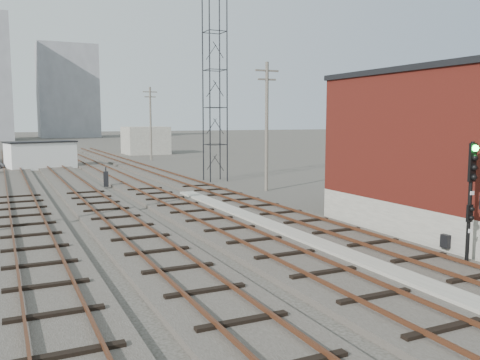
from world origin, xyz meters
TOP-DOWN VIEW (x-y plane):
  - ground at (0.00, 60.00)m, footprint 320.00×320.00m
  - track_right at (2.50, 39.00)m, footprint 3.20×90.00m
  - track_mid_right at (-1.50, 39.00)m, footprint 3.20×90.00m
  - track_mid_left at (-5.50, 39.00)m, footprint 3.20×90.00m
  - track_left at (-9.50, 39.00)m, footprint 3.20×90.00m
  - platform_curb at (0.50, 14.00)m, footprint 0.90×28.00m
  - brick_building at (7.50, 12.00)m, footprint 6.54×12.20m
  - lattice_tower at (5.50, 35.00)m, footprint 1.60×1.60m
  - utility_pole_right_a at (6.50, 28.00)m, footprint 1.80×0.24m
  - utility_pole_right_b at (6.50, 58.00)m, footprint 1.80×0.24m
  - apartment_right at (8.00, 150.00)m, footprint 16.00×12.00m
  - shed_right at (9.00, 70.00)m, footprint 6.00×6.00m
  - signal_mast at (3.70, 8.40)m, footprint 0.40×0.42m
  - switch_stand at (-3.54, 34.26)m, footprint 0.41×0.41m
  - site_trailer at (-6.68, 52.15)m, footprint 7.27×4.54m

SIDE VIEW (x-z plane):
  - ground at x=0.00m, z-range 0.00..0.00m
  - track_right at x=2.50m, z-range -0.09..0.30m
  - track_mid_right at x=-1.50m, z-range -0.09..0.30m
  - track_mid_left at x=-5.50m, z-range -0.09..0.30m
  - track_left at x=-9.50m, z-range -0.09..0.30m
  - platform_curb at x=0.50m, z-range 0.00..0.26m
  - switch_stand at x=-3.54m, z-range -0.04..1.43m
  - site_trailer at x=-6.68m, z-range 0.01..2.85m
  - shed_right at x=9.00m, z-range 0.00..4.00m
  - signal_mast at x=3.70m, z-range 0.41..4.72m
  - brick_building at x=7.50m, z-range 0.02..7.24m
  - utility_pole_right_a at x=6.50m, z-range 0.30..9.30m
  - utility_pole_right_b at x=6.50m, z-range 0.30..9.30m
  - lattice_tower at x=5.50m, z-range 0.00..15.00m
  - apartment_right at x=8.00m, z-range 0.00..26.00m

